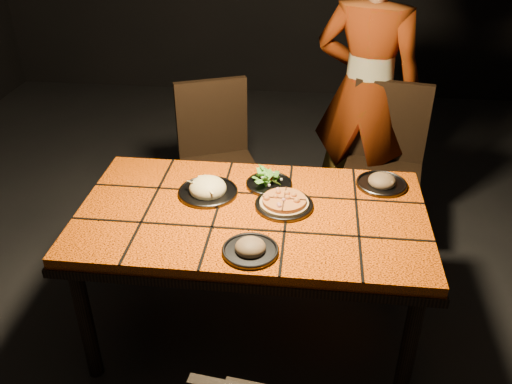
# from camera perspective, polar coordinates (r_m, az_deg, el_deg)

# --- Properties ---
(room_shell) EXTENTS (6.04, 7.04, 3.08)m
(room_shell) POSITION_cam_1_polar(r_m,az_deg,el_deg) (2.17, -0.51, 14.78)
(room_shell) COLOR black
(room_shell) RESTS_ON ground
(dining_table) EXTENTS (1.62, 0.92, 0.75)m
(dining_table) POSITION_cam_1_polar(r_m,az_deg,el_deg) (2.54, -0.42, -3.48)
(dining_table) COLOR #E95707
(dining_table) RESTS_ON ground
(chair_far_left) EXTENTS (0.59, 0.59, 1.00)m
(chair_far_left) POSITION_cam_1_polar(r_m,az_deg,el_deg) (3.42, -4.15, 4.36)
(chair_far_left) COLOR black
(chair_far_left) RESTS_ON ground
(chair_far_right) EXTENTS (0.54, 0.54, 1.02)m
(chair_far_right) POSITION_cam_1_polar(r_m,az_deg,el_deg) (3.42, 13.38, 3.73)
(chair_far_right) COLOR black
(chair_far_right) RESTS_ON ground
(diner) EXTENTS (0.76, 0.61, 1.82)m
(diner) POSITION_cam_1_polar(r_m,az_deg,el_deg) (3.46, 11.57, 10.25)
(diner) COLOR brown
(diner) RESTS_ON ground
(plate_pizza) EXTENTS (0.27, 0.27, 0.04)m
(plate_pizza) POSITION_cam_1_polar(r_m,az_deg,el_deg) (2.52, 2.98, -1.20)
(plate_pizza) COLOR #37373C
(plate_pizza) RESTS_ON dining_table
(plate_pasta) EXTENTS (0.29, 0.29, 0.09)m
(plate_pasta) POSITION_cam_1_polar(r_m,az_deg,el_deg) (2.62, -5.09, 0.30)
(plate_pasta) COLOR #37373C
(plate_pasta) RESTS_ON dining_table
(plate_salad) EXTENTS (0.23, 0.23, 0.07)m
(plate_salad) POSITION_cam_1_polar(r_m,az_deg,el_deg) (2.67, 1.39, 1.15)
(plate_salad) COLOR #37373C
(plate_salad) RESTS_ON dining_table
(plate_mushroom_a) EXTENTS (0.24, 0.24, 0.08)m
(plate_mushroom_a) POSITION_cam_1_polar(r_m,az_deg,el_deg) (2.23, -0.60, -5.94)
(plate_mushroom_a) COLOR #37373C
(plate_mushroom_a) RESTS_ON dining_table
(plate_mushroom_b) EXTENTS (0.25, 0.25, 0.08)m
(plate_mushroom_b) POSITION_cam_1_polar(r_m,az_deg,el_deg) (2.75, 13.11, 1.07)
(plate_mushroom_b) COLOR #37373C
(plate_mushroom_b) RESTS_ON dining_table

